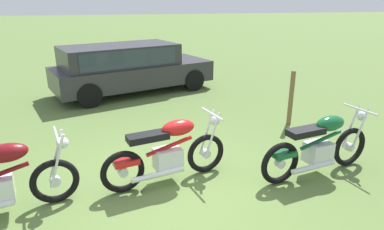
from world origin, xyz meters
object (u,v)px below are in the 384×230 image
(car_charcoal, at_px, (127,65))
(fence_post_wooden, at_px, (291,98))
(motorcycle_green, at_px, (319,146))
(motorcycle_red, at_px, (168,152))

(car_charcoal, distance_m, fence_post_wooden, 4.89)
(fence_post_wooden, bearing_deg, motorcycle_green, -108.57)
(car_charcoal, bearing_deg, fence_post_wooden, -65.56)
(motorcycle_red, distance_m, fence_post_wooden, 3.54)
(motorcycle_red, bearing_deg, motorcycle_green, -20.68)
(motorcycle_green, relative_size, fence_post_wooden, 1.71)
(motorcycle_red, relative_size, car_charcoal, 0.40)
(motorcycle_red, distance_m, car_charcoal, 5.39)
(car_charcoal, height_order, fence_post_wooden, car_charcoal)
(motorcycle_green, xyz_separation_m, car_charcoal, (-2.60, 5.72, 0.35))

